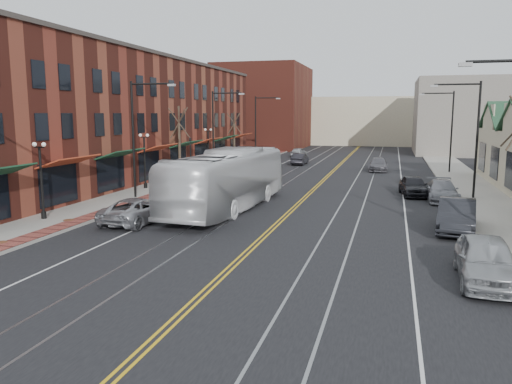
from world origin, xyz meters
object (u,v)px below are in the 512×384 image
Objects in this scene: transit_bus at (227,180)px; parked_car_b at (457,216)px; parked_car_a at (486,260)px; parked_car_d at (414,186)px; parked_suv at (138,210)px; parked_car_c at (442,191)px.

transit_bus is 2.67× the size of parked_car_b.
parked_car_b is (-0.10, 8.02, 0.00)m from parked_car_a.
transit_bus is 3.08× the size of parked_car_d.
parked_car_c reaches higher than parked_suv.
parked_car_a is 0.99× the size of parked_car_c.
transit_bus is 13.38m from parked_car_b.
parked_car_b is (16.70, 2.41, 0.13)m from parked_suv.
parked_car_b reaches higher than parked_car_c.
parked_suv is 17.71m from parked_car_a.
parked_car_d is (-1.80, 1.82, 0.03)m from parked_car_c.
parked_suv is 20.23m from parked_car_d.
parked_car_b is 1.15× the size of parked_car_d.
parked_car_a is at bearing -82.13° from parked_car_b.
parked_car_b is 9.34m from parked_car_c.
transit_bus is 14.42m from parked_car_d.
parked_car_d is (-1.80, 19.18, -0.08)m from parked_car_a.
parked_suv is 1.00× the size of parked_car_b.
parked_car_c is at bearing -52.23° from parked_car_d.
parked_suv is at bearing 163.43° from parked_car_a.
parked_car_a is (13.22, -10.45, -1.05)m from transit_bus.
parked_suv is 1.16× the size of parked_car_d.
parked_car_a is (16.80, -5.61, 0.13)m from parked_suv.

